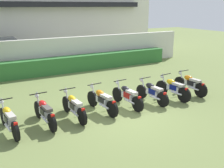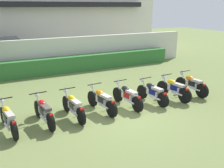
{
  "view_description": "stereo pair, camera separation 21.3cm",
  "coord_description": "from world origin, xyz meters",
  "px_view_note": "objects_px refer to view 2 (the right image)",
  "views": [
    {
      "loc": [
        -4.58,
        -7.29,
        3.76
      ],
      "look_at": [
        0.0,
        0.98,
        0.92
      ],
      "focal_mm": 41.82,
      "sensor_mm": 36.0,
      "label": 1
    },
    {
      "loc": [
        -4.4,
        -7.39,
        3.76
      ],
      "look_at": [
        0.0,
        0.98,
        0.92
      ],
      "focal_mm": 41.82,
      "sensor_mm": 36.0,
      "label": 2
    }
  ],
  "objects_px": {
    "motorcycle_in_row_4": "(127,96)",
    "motorcycle_in_row_6": "(174,89)",
    "motorcycle_in_row_0": "(8,118)",
    "motorcycle_in_row_5": "(152,92)",
    "motorcycle_in_row_2": "(73,106)",
    "motorcycle_in_row_7": "(191,84)",
    "motorcycle_in_row_3": "(102,100)",
    "motorcycle_in_row_1": "(44,111)"
  },
  "relations": [
    {
      "from": "motorcycle_in_row_4",
      "to": "motorcycle_in_row_6",
      "type": "height_order",
      "value": "motorcycle_in_row_6"
    },
    {
      "from": "motorcycle_in_row_0",
      "to": "motorcycle_in_row_5",
      "type": "distance_m",
      "value": 5.44
    },
    {
      "from": "motorcycle_in_row_0",
      "to": "motorcycle_in_row_4",
      "type": "height_order",
      "value": "motorcycle_in_row_4"
    },
    {
      "from": "motorcycle_in_row_2",
      "to": "motorcycle_in_row_7",
      "type": "bearing_deg",
      "value": -93.03
    },
    {
      "from": "motorcycle_in_row_0",
      "to": "motorcycle_in_row_6",
      "type": "xyz_separation_m",
      "value": [
        6.49,
        -0.06,
        0.01
      ]
    },
    {
      "from": "motorcycle_in_row_3",
      "to": "motorcycle_in_row_4",
      "type": "height_order",
      "value": "motorcycle_in_row_3"
    },
    {
      "from": "motorcycle_in_row_3",
      "to": "motorcycle_in_row_6",
      "type": "xyz_separation_m",
      "value": [
        3.25,
        -0.17,
        0.01
      ]
    },
    {
      "from": "motorcycle_in_row_6",
      "to": "motorcycle_in_row_7",
      "type": "distance_m",
      "value": 1.11
    },
    {
      "from": "motorcycle_in_row_0",
      "to": "motorcycle_in_row_3",
      "type": "relative_size",
      "value": 0.99
    },
    {
      "from": "motorcycle_in_row_3",
      "to": "motorcycle_in_row_5",
      "type": "xyz_separation_m",
      "value": [
        2.2,
        -0.12,
        -0.01
      ]
    },
    {
      "from": "motorcycle_in_row_3",
      "to": "motorcycle_in_row_6",
      "type": "bearing_deg",
      "value": -100.3
    },
    {
      "from": "motorcycle_in_row_6",
      "to": "motorcycle_in_row_3",
      "type": "bearing_deg",
      "value": 79.99
    },
    {
      "from": "motorcycle_in_row_4",
      "to": "motorcycle_in_row_0",
      "type": "bearing_deg",
      "value": 86.26
    },
    {
      "from": "motorcycle_in_row_0",
      "to": "motorcycle_in_row_7",
      "type": "xyz_separation_m",
      "value": [
        7.6,
        0.06,
        0.01
      ]
    },
    {
      "from": "motorcycle_in_row_1",
      "to": "motorcycle_in_row_3",
      "type": "bearing_deg",
      "value": -93.03
    },
    {
      "from": "motorcycle_in_row_0",
      "to": "motorcycle_in_row_6",
      "type": "height_order",
      "value": "motorcycle_in_row_6"
    },
    {
      "from": "motorcycle_in_row_4",
      "to": "motorcycle_in_row_7",
      "type": "bearing_deg",
      "value": -95.64
    },
    {
      "from": "motorcycle_in_row_1",
      "to": "motorcycle_in_row_4",
      "type": "relative_size",
      "value": 1.01
    },
    {
      "from": "motorcycle_in_row_1",
      "to": "motorcycle_in_row_6",
      "type": "height_order",
      "value": "motorcycle_in_row_6"
    },
    {
      "from": "motorcycle_in_row_0",
      "to": "motorcycle_in_row_7",
      "type": "bearing_deg",
      "value": -96.49
    },
    {
      "from": "motorcycle_in_row_5",
      "to": "motorcycle_in_row_6",
      "type": "distance_m",
      "value": 1.05
    },
    {
      "from": "motorcycle_in_row_7",
      "to": "motorcycle_in_row_6",
      "type": "bearing_deg",
      "value": 92.51
    },
    {
      "from": "motorcycle_in_row_1",
      "to": "motorcycle_in_row_5",
      "type": "bearing_deg",
      "value": -95.53
    },
    {
      "from": "motorcycle_in_row_2",
      "to": "motorcycle_in_row_6",
      "type": "height_order",
      "value": "motorcycle_in_row_6"
    },
    {
      "from": "motorcycle_in_row_3",
      "to": "motorcycle_in_row_4",
      "type": "xyz_separation_m",
      "value": [
        1.09,
        -0.02,
        -0.0
      ]
    },
    {
      "from": "motorcycle_in_row_6",
      "to": "motorcycle_in_row_0",
      "type": "bearing_deg",
      "value": 82.48
    },
    {
      "from": "motorcycle_in_row_1",
      "to": "motorcycle_in_row_6",
      "type": "xyz_separation_m",
      "value": [
        5.38,
        -0.1,
        0.01
      ]
    },
    {
      "from": "motorcycle_in_row_0",
      "to": "motorcycle_in_row_2",
      "type": "xyz_separation_m",
      "value": [
        2.13,
        0.06,
        0.0
      ]
    },
    {
      "from": "motorcycle_in_row_3",
      "to": "motorcycle_in_row_5",
      "type": "distance_m",
      "value": 2.2
    },
    {
      "from": "motorcycle_in_row_1",
      "to": "motorcycle_in_row_5",
      "type": "relative_size",
      "value": 1.06
    },
    {
      "from": "motorcycle_in_row_2",
      "to": "motorcycle_in_row_4",
      "type": "bearing_deg",
      "value": -92.06
    },
    {
      "from": "motorcycle_in_row_0",
      "to": "motorcycle_in_row_5",
      "type": "height_order",
      "value": "motorcycle_in_row_0"
    },
    {
      "from": "motorcycle_in_row_3",
      "to": "motorcycle_in_row_0",
      "type": "bearing_deg",
      "value": 84.67
    },
    {
      "from": "motorcycle_in_row_4",
      "to": "motorcycle_in_row_2",
      "type": "bearing_deg",
      "value": 85.98
    },
    {
      "from": "motorcycle_in_row_4",
      "to": "motorcycle_in_row_6",
      "type": "distance_m",
      "value": 2.17
    },
    {
      "from": "motorcycle_in_row_0",
      "to": "motorcycle_in_row_5",
      "type": "bearing_deg",
      "value": -97.04
    },
    {
      "from": "motorcycle_in_row_3",
      "to": "motorcycle_in_row_2",
      "type": "bearing_deg",
      "value": 85.55
    },
    {
      "from": "motorcycle_in_row_5",
      "to": "motorcycle_in_row_1",
      "type": "bearing_deg",
      "value": 83.06
    },
    {
      "from": "motorcycle_in_row_4",
      "to": "motorcycle_in_row_3",
      "type": "bearing_deg",
      "value": 84.01
    },
    {
      "from": "motorcycle_in_row_3",
      "to": "motorcycle_in_row_5",
      "type": "relative_size",
      "value": 1.05
    },
    {
      "from": "motorcycle_in_row_0",
      "to": "motorcycle_in_row_7",
      "type": "distance_m",
      "value": 7.6
    },
    {
      "from": "motorcycle_in_row_0",
      "to": "motorcycle_in_row_7",
      "type": "height_order",
      "value": "motorcycle_in_row_7"
    }
  ]
}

